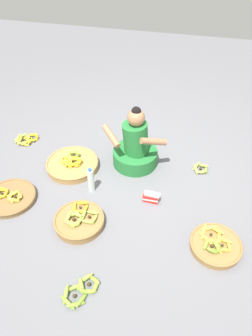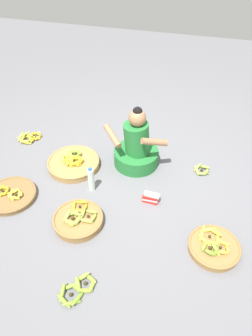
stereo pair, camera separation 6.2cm
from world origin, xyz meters
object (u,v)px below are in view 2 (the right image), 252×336
at_px(loose_bananas_back_left, 77,290).
at_px(packet_carton_stack, 151,198).
at_px(water_bottle, 91,180).
at_px(banana_basket_near_bicycle, 78,220).
at_px(banana_basket_front_right, 11,195).
at_px(loose_bananas_back_right, 29,138).
at_px(vendor_woman_front, 136,147).
at_px(banana_basket_mid_right, 214,247).
at_px(banana_basket_back_center, 74,163).
at_px(loose_bananas_front_center, 202,170).

distance_m(loose_bananas_back_left, packet_carton_stack, 1.16).
bearing_deg(water_bottle, banana_basket_near_bicycle, -85.71).
bearing_deg(water_bottle, packet_carton_stack, -0.73).
bearing_deg(banana_basket_front_right, loose_bananas_back_left, -35.79).
relative_size(loose_bananas_back_right, packet_carton_stack, 1.80).
xyz_separation_m(vendor_woman_front, banana_basket_front_right, (-1.13, -0.89, -0.20)).
bearing_deg(banana_basket_mid_right, banana_basket_back_center, 156.40).
bearing_deg(loose_bananas_back_left, banana_basket_mid_right, 33.88).
xyz_separation_m(loose_bananas_front_center, water_bottle, (-1.12, -0.61, 0.12)).
bearing_deg(loose_bananas_front_center, banana_basket_near_bicycle, -135.29).
xyz_separation_m(loose_bananas_back_right, packet_carton_stack, (1.76, -0.64, 0.03)).
xyz_separation_m(banana_basket_mid_right, loose_bananas_front_center, (-0.19, 1.03, -0.02)).
distance_m(banana_basket_mid_right, loose_bananas_back_right, 2.64).
height_order(banana_basket_near_bicycle, loose_bananas_back_right, banana_basket_near_bicycle).
distance_m(banana_basket_front_right, packet_carton_stack, 1.47).
relative_size(banana_basket_front_right, packet_carton_stack, 3.07).
bearing_deg(banana_basket_near_bicycle, loose_bananas_back_right, 136.08).
relative_size(banana_basket_mid_right, loose_bananas_front_center, 2.32).
distance_m(loose_bananas_front_center, water_bottle, 1.28).
bearing_deg(water_bottle, loose_bananas_back_left, -75.53).
distance_m(loose_bananas_front_center, loose_bananas_back_right, 2.23).
bearing_deg(packet_carton_stack, vendor_woman_front, 117.84).
relative_size(vendor_woman_front, loose_bananas_back_right, 2.42).
height_order(loose_bananas_back_left, loose_bananas_back_right, loose_bananas_back_right).
xyz_separation_m(banana_basket_back_center, loose_bananas_front_center, (1.46, 0.31, -0.02)).
xyz_separation_m(banana_basket_back_center, banana_basket_near_bicycle, (0.37, -0.77, 0.00)).
bearing_deg(loose_bananas_front_center, banana_basket_front_right, -153.44).
xyz_separation_m(banana_basket_back_center, banana_basket_mid_right, (1.65, -0.72, -0.01)).
distance_m(banana_basket_back_center, packet_carton_stack, 1.03).
bearing_deg(vendor_woman_front, banana_basket_near_bicycle, -107.23).
distance_m(banana_basket_front_right, loose_bananas_front_center, 2.12).
distance_m(banana_basket_mid_right, packet_carton_stack, 0.78).
relative_size(banana_basket_mid_right, packet_carton_stack, 2.69).
bearing_deg(loose_bananas_front_center, loose_bananas_back_right, 179.28).
height_order(loose_bananas_front_center, loose_bananas_back_right, loose_bananas_back_right).
bearing_deg(loose_bananas_front_center, banana_basket_mid_right, -79.33).
bearing_deg(banana_basket_mid_right, banana_basket_front_right, 177.84).
relative_size(loose_bananas_front_center, packet_carton_stack, 1.16).
xyz_separation_m(vendor_woman_front, loose_bananas_back_left, (-0.06, -1.66, -0.21)).
bearing_deg(loose_bananas_back_left, loose_bananas_front_center, 64.12).
xyz_separation_m(banana_basket_front_right, loose_bananas_back_left, (1.07, -0.77, -0.01)).
bearing_deg(loose_bananas_back_left, water_bottle, 104.47).
distance_m(loose_bananas_back_right, packet_carton_stack, 1.87).
bearing_deg(loose_bananas_back_right, banana_basket_near_bicycle, -43.92).
xyz_separation_m(banana_basket_front_right, loose_bananas_back_right, (-0.33, 0.98, -0.01)).
relative_size(vendor_woman_front, banana_basket_near_bicycle, 1.55).
bearing_deg(loose_bananas_back_left, banana_basket_back_center, 113.88).
relative_size(vendor_woman_front, loose_bananas_back_left, 2.25).
xyz_separation_m(loose_bananas_front_center, packet_carton_stack, (-0.47, -0.62, 0.03)).
height_order(banana_basket_front_right, banana_basket_near_bicycle, banana_basket_near_bicycle).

